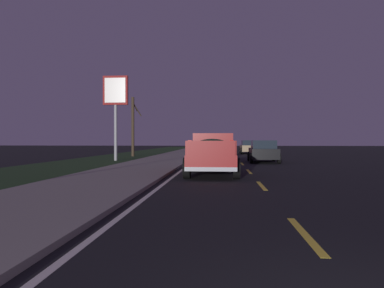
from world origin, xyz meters
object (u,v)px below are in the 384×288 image
Objects in this scene: sedan_red at (218,147)px; gas_price_sign at (116,97)px; sedan_black at (263,151)px; pickup_truck at (213,153)px; bare_tree_far at (133,125)px; sedan_tan at (249,147)px; sedan_white at (214,150)px.

gas_price_sign is at bearing 154.54° from sedan_red.
pickup_truck is at bearing 160.22° from sedan_black.
gas_price_sign is (10.34, 7.62, 3.83)m from pickup_truck.
bare_tree_far is at bearing 3.85° from gas_price_sign.
sedan_red is (17.23, 3.27, 0.00)m from sedan_black.
sedan_tan is (25.41, -3.55, -0.20)m from pickup_truck.
gas_price_sign is at bearing -176.15° from bare_tree_far.
bare_tree_far reaches higher than sedan_red.
sedan_red is at bearing 73.15° from sedan_tan.
sedan_white is at bearing 179.01° from sedan_red.
bare_tree_far is (8.49, 11.44, 2.22)m from sedan_black.
sedan_black and sedan_tan have the same top height.
pickup_truck is 0.95× the size of bare_tree_far.
gas_price_sign is at bearing 36.40° from pickup_truck.
sedan_white is at bearing 51.51° from sedan_black.
sedan_black is 17.54m from sedan_red.
sedan_white is 13.89m from sedan_tan.
pickup_truck is 1.22× the size of sedan_black.
sedan_red is at bearing -25.46° from gas_price_sign.
pickup_truck is 0.84× the size of gas_price_sign.
sedan_black is (9.24, -3.32, -0.20)m from pickup_truck.
pickup_truck is at bearing 172.06° from sedan_tan.
sedan_black is at bearing -19.78° from pickup_truck.
gas_price_sign is (-15.07, 11.17, 4.02)m from sedan_tan.
pickup_truck is at bearing -179.08° from sedan_white.
sedan_red is (1.06, 3.49, 0.00)m from sedan_tan.
sedan_black is at bearing -126.56° from bare_tree_far.
sedan_red is 0.77× the size of bare_tree_far.
sedan_tan is 0.77× the size of bare_tree_far.
sedan_black and sedan_red have the same top height.
sedan_black is 0.69× the size of gas_price_sign.
pickup_truck is 1.23× the size of sedan_tan.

